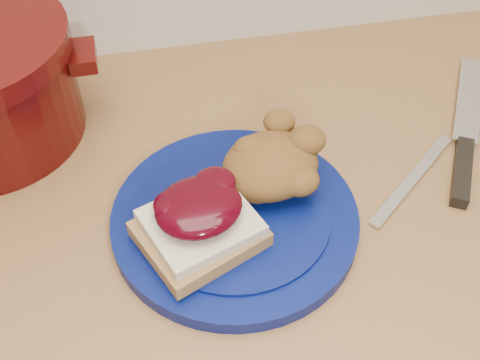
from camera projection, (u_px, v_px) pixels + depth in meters
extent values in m
cylinder|color=#051050|center=(235.00, 219.00, 0.67)|extent=(0.35, 0.35, 0.02)
cube|color=olive|center=(199.00, 234.00, 0.63)|extent=(0.15, 0.14, 0.02)
cube|color=beige|center=(200.00, 222.00, 0.62)|extent=(0.13, 0.13, 0.01)
ellipsoid|color=black|center=(199.00, 207.00, 0.61)|extent=(0.11, 0.11, 0.03)
ellipsoid|color=brown|center=(270.00, 165.00, 0.67)|extent=(0.14, 0.13, 0.06)
cube|color=black|center=(462.00, 172.00, 0.72)|extent=(0.07, 0.10, 0.02)
cube|color=silver|center=(469.00, 98.00, 0.82)|extent=(0.12, 0.17, 0.00)
cube|color=silver|center=(412.00, 179.00, 0.72)|extent=(0.15, 0.13, 0.00)
cube|color=#3B0805|center=(83.00, 56.00, 0.73)|extent=(0.03, 0.06, 0.02)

